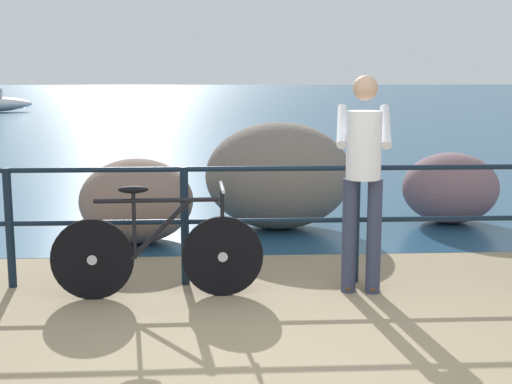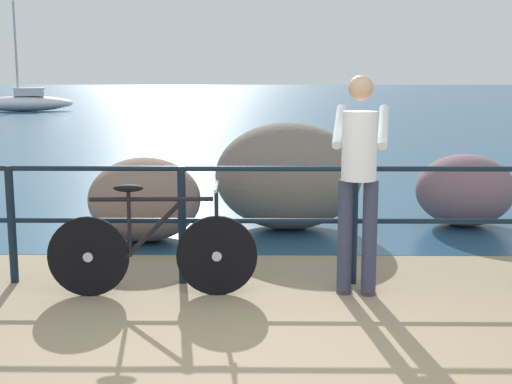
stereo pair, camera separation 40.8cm
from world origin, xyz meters
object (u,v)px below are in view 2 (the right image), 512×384
Objects in this scene: breakwater_boulder_left at (145,199)px; sailboat at (24,102)px; bicycle at (153,249)px; breakwater_boulder_main at (289,176)px; person_at_railing at (359,174)px; breakwater_boulder_right at (465,190)px.

breakwater_boulder_left is 0.25× the size of sailboat.
breakwater_boulder_main reaches higher than bicycle.
person_at_railing is at bearing 0.37° from bicycle.
person_at_railing is 29.13m from sailboat.
breakwater_boulder_left reaches higher than breakwater_boulder_right.
bicycle is at bearing -78.53° from breakwater_boulder_left.
bicycle reaches higher than breakwater_boulder_right.
breakwater_boulder_main reaches higher than breakwater_boulder_right.
breakwater_boulder_right is 27.49m from sailboat.
bicycle is at bearing -115.21° from breakwater_boulder_main.
breakwater_boulder_right is at bearing 107.15° from sailboat.
breakwater_boulder_right is at bearing 37.41° from bicycle.
sailboat reaches higher than breakwater_boulder_left.
breakwater_boulder_main is 1.69m from breakwater_boulder_left.
bicycle is 28.57m from sailboat.
breakwater_boulder_left is at bearing 58.33° from person_at_railing.
sailboat reaches higher than breakwater_boulder_right.
sailboat is (-9.66, 24.83, -0.03)m from breakwater_boulder_left.
bicycle is 0.96× the size of person_at_railing.
person_at_railing reaches higher than breakwater_boulder_right.
breakwater_boulder_right is (3.66, 0.79, -0.03)m from breakwater_boulder_left.
sailboat is at bearing 114.86° from breakwater_boulder_main.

